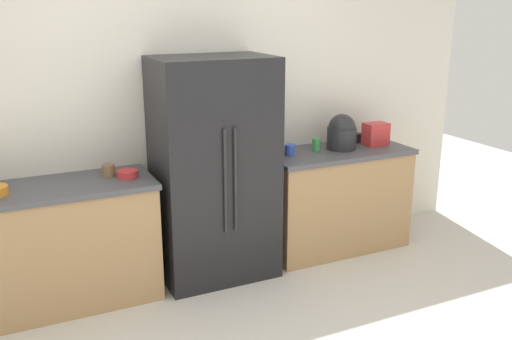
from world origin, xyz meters
name	(u,v)px	position (x,y,z in m)	size (l,w,h in m)	color
kitchen_back_panel	(183,80)	(0.00, 1.66, 1.53)	(5.47, 0.10, 3.06)	silver
counter_left	(51,247)	(-1.13, 1.31, 0.45)	(1.49, 0.60, 0.90)	tan
counter_right	(335,199)	(1.25, 1.31, 0.45)	(1.29, 0.60, 0.90)	tan
refrigerator	(214,170)	(0.11, 1.28, 0.87)	(0.89, 0.63, 1.74)	black
toaster	(376,134)	(1.66, 1.32, 1.00)	(0.21, 0.15, 0.20)	red
rice_cooker	(342,133)	(1.30, 1.32, 1.04)	(0.25, 0.25, 0.31)	#262628
cup_a	(316,145)	(1.07, 1.36, 0.95)	(0.07, 0.07, 0.11)	green
cup_b	(357,138)	(1.57, 1.47, 0.94)	(0.09, 0.09, 0.08)	black
cup_c	(290,150)	(0.80, 1.33, 0.94)	(0.09, 0.09, 0.09)	blue
cup_d	(108,170)	(-0.68, 1.38, 0.94)	(0.09, 0.09, 0.09)	brown
bowl_a	(128,174)	(-0.56, 1.29, 0.92)	(0.15, 0.15, 0.05)	red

